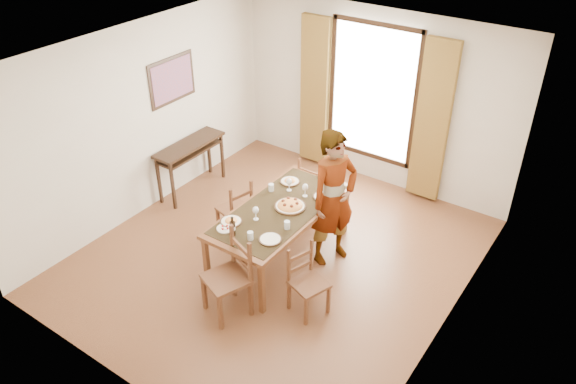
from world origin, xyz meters
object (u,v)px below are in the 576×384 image
Objects in this scene: dining_table at (280,213)px; pasta_platter at (290,204)px; console_table at (190,150)px; man at (334,198)px.

pasta_platter reaches higher than dining_table.
console_table is at bearing 164.33° from dining_table.
console_table is 0.66× the size of man.
pasta_platter is (-0.46, -0.28, -0.10)m from man.
console_table is 2.21m from pasta_platter.
man reaches higher than pasta_platter.
dining_table is 0.17m from pasta_platter.
console_table is at bearing 107.42° from man.
pasta_platter is at bearing -12.76° from console_table.
console_table is 2.15m from dining_table.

